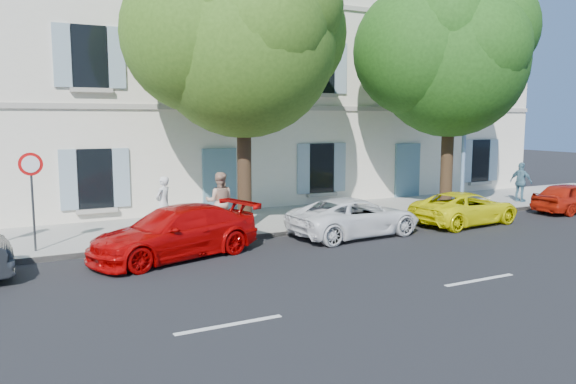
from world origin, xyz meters
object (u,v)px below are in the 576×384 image
car_red_hatchback (571,197)px  tree_right (451,61)px  car_red_coupe (175,232)px  street_lamp (469,95)px  pedestrian_c (521,182)px  car_white_coupe (355,217)px  tree_left (243,45)px  road_sign (32,180)px  car_yellow_supercar (465,208)px  pedestrian_a (163,203)px  pedestrian_b (220,201)px

car_red_hatchback → tree_right: 7.06m
car_red_coupe → street_lamp: 12.15m
tree_right → pedestrian_c: tree_right is taller
car_white_coupe → tree_left: bearing=49.3°
car_white_coupe → tree_left: 6.27m
tree_left → car_white_coupe: bearing=-36.6°
car_red_coupe → tree_left: bearing=111.8°
tree_right → road_sign: tree_right is taller
car_yellow_supercar → tree_right: tree_right is taller
pedestrian_c → pedestrian_a: bearing=76.4°
car_red_coupe → pedestrian_a: bearing=155.0°
car_yellow_supercar → car_red_hatchback: (5.39, -0.05, 0.03)m
tree_left → road_sign: 7.22m
car_red_coupe → car_red_hatchback: size_ratio=1.34×
road_sign → car_yellow_supercar: bearing=-7.6°
pedestrian_a → car_red_coupe: bearing=41.9°
car_white_coupe → pedestrian_a: 5.94m
car_yellow_supercar → tree_right: size_ratio=0.46×
street_lamp → pedestrian_b: size_ratio=4.17×
tree_left → car_red_hatchback: bearing=-10.1°
pedestrian_a → pedestrian_c: pedestrian_a is taller
tree_right → pedestrian_b: size_ratio=4.77×
car_yellow_supercar → pedestrian_b: pedestrian_b is taller
car_red_hatchback → pedestrian_a: 15.33m
pedestrian_a → pedestrian_b: size_ratio=0.93×
car_red_coupe → car_white_coupe: bearing=75.9°
car_red_coupe → car_yellow_supercar: car_red_coupe is taller
pedestrian_b → street_lamp: bearing=-161.6°
car_white_coupe → tree_right: tree_right is taller
car_yellow_supercar → pedestrian_c: pedestrian_c is taller
tree_right → pedestrian_a: (-10.59, 1.00, -4.70)m
tree_left → pedestrian_b: bearing=-177.7°
tree_left → pedestrian_a: (-2.39, 0.80, -4.82)m
car_white_coupe → street_lamp: 7.05m
car_yellow_supercar → tree_left: bearing=67.9°
car_red_coupe → car_white_coupe: car_red_coupe is taller
car_white_coupe → tree_right: bearing=-75.0°
car_red_hatchback → tree_right: bearing=61.6°
car_white_coupe → road_sign: (-8.91, 1.66, 1.42)m
road_sign → pedestrian_c: road_sign is taller
car_red_hatchback → pedestrian_b: 13.67m
tree_left → street_lamp: bearing=-5.4°
car_red_coupe → pedestrian_c: size_ratio=2.79×
car_red_hatchback → pedestrian_b: bearing=77.1°
tree_right → pedestrian_b: (-9.05, 0.17, -4.63)m
car_white_coupe → pedestrian_a: (-5.18, 2.87, 0.40)m
tree_right → pedestrian_c: size_ratio=5.24×
tree_left → tree_right: 8.20m
car_white_coupe → car_red_coupe: bearing=87.1°
car_yellow_supercar → street_lamp: bearing=-49.0°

